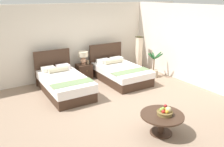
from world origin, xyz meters
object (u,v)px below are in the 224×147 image
at_px(nightstand, 84,71).
at_px(potted_palm, 154,70).
at_px(bed_near_window, 64,83).
at_px(coffee_table, 162,119).
at_px(floor_lamp_corner, 139,53).
at_px(table_lamp, 83,56).
at_px(fruit_bowl, 165,112).
at_px(bed_near_corner, 120,72).
at_px(loose_apple, 165,106).
at_px(vase, 88,62).

distance_m(nightstand, potted_palm, 2.49).
relative_size(bed_near_window, coffee_table, 2.37).
xyz_separation_m(floor_lamp_corner, potted_palm, (-0.12, -1.01, -0.38)).
height_order(table_lamp, floor_lamp_corner, floor_lamp_corner).
xyz_separation_m(nightstand, coffee_table, (-0.17, -4.04, 0.08)).
relative_size(fruit_bowl, floor_lamp_corner, 0.26).
relative_size(coffee_table, fruit_bowl, 2.73).
bearing_deg(coffee_table, fruit_bowl, -49.19).
relative_size(bed_near_corner, loose_apple, 30.70).
bearing_deg(bed_near_corner, nightstand, 138.11).
height_order(bed_near_window, table_lamp, bed_near_window).
distance_m(fruit_bowl, floor_lamp_corner, 4.58).
relative_size(bed_near_corner, vase, 14.55).
bearing_deg(bed_near_corner, table_lamp, 137.44).
distance_m(bed_near_window, fruit_bowl, 3.37).
relative_size(nightstand, loose_apple, 7.42).
bearing_deg(potted_palm, table_lamp, 150.59).
bearing_deg(potted_palm, fruit_bowl, -128.80).
distance_m(bed_near_window, vase, 1.50).
height_order(table_lamp, vase, table_lamp).
xyz_separation_m(table_lamp, vase, (0.15, -0.06, -0.21)).
bearing_deg(bed_near_window, coffee_table, -73.89).
distance_m(bed_near_window, coffee_table, 3.31).
distance_m(coffee_table, fruit_bowl, 0.18).
xyz_separation_m(nightstand, table_lamp, (-0.00, 0.02, 0.54)).
bearing_deg(floor_lamp_corner, table_lamp, 174.58).
distance_m(bed_near_corner, fruit_bowl, 3.41).
relative_size(nightstand, potted_palm, 0.55).
xyz_separation_m(vase, coffee_table, (-0.31, -4.00, -0.25)).
bearing_deg(fruit_bowl, floor_lamp_corner, 58.02).
relative_size(coffee_table, potted_palm, 0.97).
bearing_deg(loose_apple, potted_palm, 52.00).
height_order(nightstand, fruit_bowl, fruit_bowl).
bearing_deg(floor_lamp_corner, bed_near_corner, -154.21).
bearing_deg(potted_palm, vase, 150.10).
relative_size(vase, loose_apple, 2.11).
bearing_deg(floor_lamp_corner, vase, 175.81).
height_order(vase, fruit_bowl, vase).
height_order(nightstand, potted_palm, potted_palm).
distance_m(nightstand, fruit_bowl, 4.09).
distance_m(bed_near_corner, potted_palm, 1.28).
relative_size(bed_near_window, fruit_bowl, 6.47).
xyz_separation_m(bed_near_corner, floor_lamp_corner, (1.35, 0.65, 0.37)).
xyz_separation_m(loose_apple, potted_palm, (2.05, 2.63, -0.22)).
bearing_deg(loose_apple, nightstand, 91.89).
height_order(nightstand, loose_apple, loose_apple).
distance_m(table_lamp, floor_lamp_corner, 2.31).
distance_m(fruit_bowl, potted_palm, 3.69).
height_order(coffee_table, fruit_bowl, fruit_bowl).
bearing_deg(table_lamp, coffee_table, -92.35).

